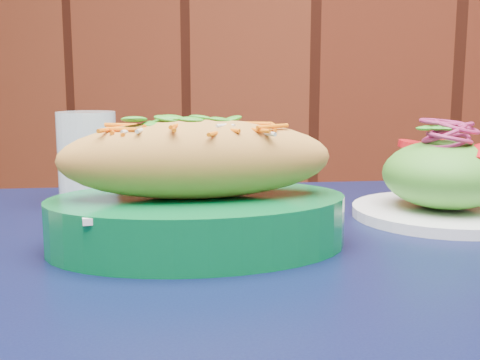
# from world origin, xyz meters

# --- Properties ---
(cafe_table) EXTENTS (1.03, 1.03, 0.75)m
(cafe_table) POSITION_xyz_m (0.14, 1.73, 0.66)
(cafe_table) COLOR black
(cafe_table) RESTS_ON ground
(banh_mi_basket) EXTENTS (0.34, 0.29, 0.13)m
(banh_mi_basket) POSITION_xyz_m (0.03, 1.74, 0.80)
(banh_mi_basket) COLOR #05612C
(banh_mi_basket) RESTS_ON cafe_table
(salad_plate) EXTENTS (0.21, 0.21, 0.12)m
(salad_plate) POSITION_xyz_m (0.28, 1.93, 0.79)
(salad_plate) COLOR white
(salad_plate) RESTS_ON cafe_table
(water_glass) EXTENTS (0.07, 0.07, 0.12)m
(water_glass) POSITION_xyz_m (-0.16, 1.89, 0.81)
(water_glass) COLOR silver
(water_glass) RESTS_ON cafe_table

